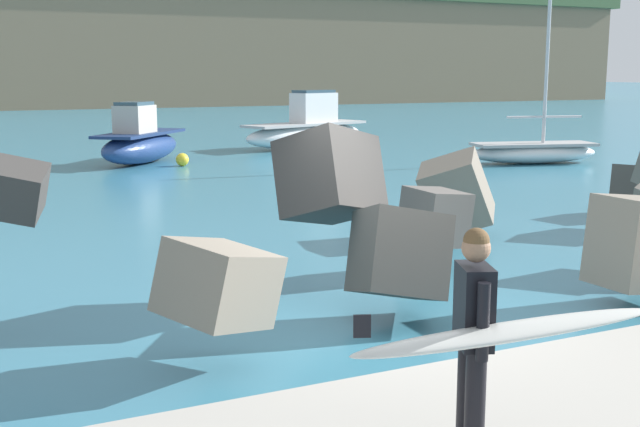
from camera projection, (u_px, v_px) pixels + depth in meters
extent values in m
plane|color=teal|center=(391.00, 327.00, 9.84)|extent=(400.00, 400.00, 0.00)
cube|color=#605B56|center=(435.00, 217.00, 12.43)|extent=(1.03, 0.94, 0.97)
cube|color=#3D3A38|center=(330.00, 177.00, 10.75)|extent=(1.56, 1.73, 1.54)
cube|color=gray|center=(456.00, 193.00, 15.00)|extent=(1.83, 1.47, 1.74)
cube|color=gray|center=(219.00, 283.00, 8.32)|extent=(1.46, 1.30, 1.07)
cube|color=#3D3A38|center=(13.00, 189.00, 9.32)|extent=(0.93, 0.96, 0.85)
cube|color=gray|center=(638.00, 243.00, 10.57)|extent=(1.18, 0.90, 1.30)
cube|color=#4C4944|center=(398.00, 254.00, 9.91)|extent=(1.35, 1.40, 1.43)
cylinder|color=black|center=(467.00, 397.00, 5.98)|extent=(0.15, 0.15, 0.90)
cylinder|color=black|center=(475.00, 411.00, 5.75)|extent=(0.15, 0.15, 0.90)
cube|color=black|center=(474.00, 306.00, 5.73)|extent=(0.35, 0.43, 0.60)
sphere|color=#A87A5B|center=(476.00, 248.00, 5.66)|extent=(0.21, 0.21, 0.21)
sphere|color=brown|center=(476.00, 241.00, 5.65)|extent=(0.19, 0.19, 0.19)
cylinder|color=black|center=(468.00, 276.00, 6.09)|extent=(0.28, 0.52, 0.41)
cylinder|color=black|center=(483.00, 322.00, 5.50)|extent=(0.09, 0.09, 0.56)
ellipsoid|color=white|center=(500.00, 333.00, 5.44)|extent=(2.08, 1.11, 0.37)
cube|color=black|center=(362.00, 326.00, 5.37)|extent=(0.12, 0.06, 0.16)
ellipsoid|color=navy|center=(141.00, 148.00, 27.53)|extent=(4.19, 4.55, 1.07)
cube|color=navy|center=(140.00, 133.00, 27.45)|extent=(3.85, 4.18, 0.10)
cube|color=#B7B2A8|center=(135.00, 119.00, 27.03)|extent=(1.63, 1.68, 0.94)
cube|color=#334C5B|center=(134.00, 103.00, 26.94)|extent=(1.47, 1.51, 0.12)
ellipsoid|color=white|center=(533.00, 153.00, 27.50)|extent=(4.81, 2.59, 0.70)
cube|color=#ACACAC|center=(534.00, 144.00, 27.45)|extent=(4.42, 2.39, 0.10)
cylinder|color=silver|center=(548.00, 48.00, 26.94)|extent=(0.12, 0.12, 6.43)
cylinder|color=silver|center=(544.00, 117.00, 27.35)|extent=(2.68, 0.76, 0.08)
ellipsoid|color=white|center=(306.00, 135.00, 33.14)|extent=(6.50, 3.64, 1.03)
cube|color=#ACACAC|center=(306.00, 124.00, 33.06)|extent=(5.98, 3.35, 0.10)
cube|color=silver|center=(314.00, 108.00, 33.27)|extent=(2.11, 1.56, 1.23)
cube|color=#334C5B|center=(314.00, 91.00, 33.15)|extent=(1.90, 1.41, 0.12)
sphere|color=#E54C1E|center=(336.00, 153.00, 28.94)|extent=(0.44, 0.44, 0.44)
sphere|color=yellow|center=(182.00, 160.00, 26.71)|extent=(0.44, 0.44, 0.44)
cube|color=#847056|center=(117.00, 54.00, 88.04)|extent=(104.99, 40.03, 10.38)
cube|color=#4C6B42|center=(115.00, 0.00, 87.03)|extent=(107.09, 40.83, 1.20)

